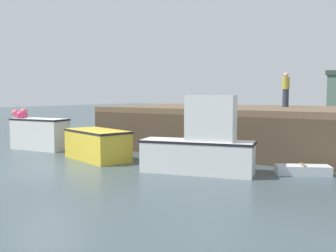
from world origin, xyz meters
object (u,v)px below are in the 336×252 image
object	(u,v)px
fishing_boat_near_right	(97,144)
rowboat	(303,170)
dockworker	(286,90)
fishing_boat_mid	(201,144)
fishing_boat_near_left	(39,132)

from	to	relation	value
fishing_boat_near_right	rowboat	distance (m)	7.79
rowboat	dockworker	size ratio (longest dim) A/B	1.11
fishing_boat_near_right	fishing_boat_mid	world-z (taller)	fishing_boat_mid
fishing_boat_near_right	fishing_boat_mid	bearing A→B (deg)	-0.37
fishing_boat_near_left	fishing_boat_near_right	bearing A→B (deg)	-6.72
rowboat	fishing_boat_mid	bearing A→B (deg)	-149.92
rowboat	dockworker	xyz separation A→B (m)	(-2.29, 5.55, 2.67)
rowboat	fishing_boat_near_left	bearing A→B (deg)	-174.67
fishing_boat_near_left	fishing_boat_mid	world-z (taller)	fishing_boat_mid
fishing_boat_mid	fishing_boat_near_right	bearing A→B (deg)	179.63
fishing_boat_near_right	dockworker	size ratio (longest dim) A/B	2.03
fishing_boat_near_left	dockworker	xyz separation A→B (m)	(9.64, 6.66, 2.01)
dockworker	fishing_boat_mid	bearing A→B (deg)	-94.48
fishing_boat_mid	rowboat	bearing A→B (deg)	30.08
fishing_boat_near_left	fishing_boat_near_right	xyz separation A→B (m)	(4.32, -0.51, -0.18)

